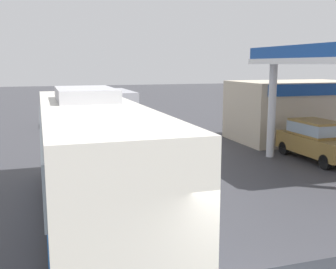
% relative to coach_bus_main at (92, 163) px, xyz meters
% --- Properties ---
extents(ground, '(120.00, 120.00, 0.00)m').
position_rel_coach_bus_main_xyz_m(ground, '(2.04, 14.25, -1.72)').
color(ground, '#38383D').
extents(lane_divider_stripe, '(0.16, 50.00, 0.01)m').
position_rel_coach_bus_main_xyz_m(lane_divider_stripe, '(2.04, 9.25, -1.72)').
color(lane_divider_stripe, '#D8CC4C').
rests_on(lane_divider_stripe, ground).
extents(coach_bus_main, '(2.60, 11.04, 3.69)m').
position_rel_coach_bus_main_xyz_m(coach_bus_main, '(0.00, 0.00, 0.00)').
color(coach_bus_main, silver).
rests_on(coach_bus_main, ground).
extents(gas_station_roadside, '(9.10, 11.95, 5.10)m').
position_rel_coach_bus_main_xyz_m(gas_station_roadside, '(12.78, 7.11, 0.91)').
color(gas_station_roadside, '#194799').
rests_on(gas_station_roadside, ground).
extents(car_at_pump, '(1.70, 4.20, 1.82)m').
position_rel_coach_bus_main_xyz_m(car_at_pump, '(10.76, 4.43, -0.71)').
color(car_at_pump, olive).
rests_on(car_at_pump, ground).
extents(minibus_opposing_lane, '(2.04, 6.13, 2.44)m').
position_rel_coach_bus_main_xyz_m(minibus_opposing_lane, '(4.20, 18.89, -0.25)').
color(minibus_opposing_lane, '#A5A5AD').
rests_on(minibus_opposing_lane, ground).
extents(car_trailing_behind_bus, '(1.70, 4.20, 1.82)m').
position_rel_coach_bus_main_xyz_m(car_trailing_behind_bus, '(0.41, 18.19, -0.71)').
color(car_trailing_behind_bus, '#B2B2B7').
rests_on(car_trailing_behind_bus, ground).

